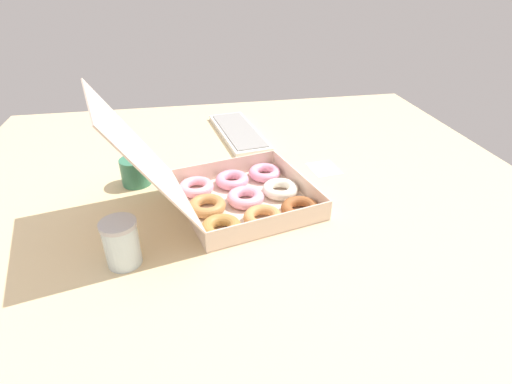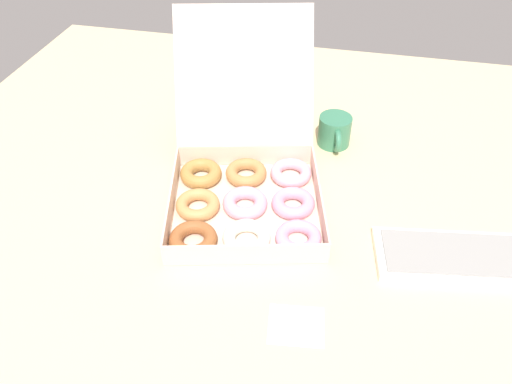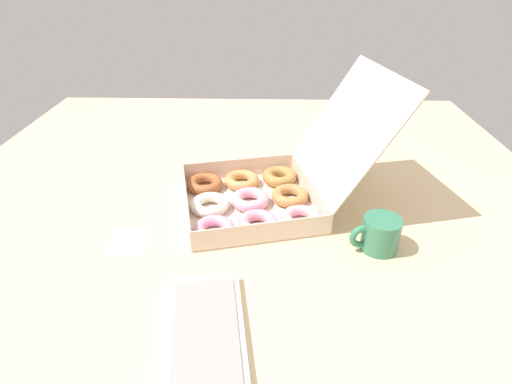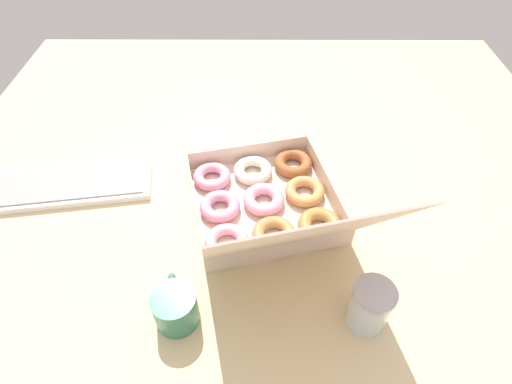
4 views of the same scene
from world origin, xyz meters
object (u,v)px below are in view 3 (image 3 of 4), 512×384
(donut_box, at_px, (261,192))
(coffee_mug, at_px, (379,234))
(glass_jar, at_px, (353,156))
(keyboard, at_px, (206,364))

(donut_box, relative_size, coffee_mug, 4.90)
(glass_jar, bearing_deg, coffee_mug, -0.74)
(donut_box, height_order, glass_jar, donut_box)
(keyboard, xyz_separation_m, coffee_mug, (-0.33, 0.36, 0.03))
(keyboard, bearing_deg, donut_box, 170.78)
(coffee_mug, distance_m, glass_jar, 0.37)
(donut_box, bearing_deg, keyboard, -9.22)
(donut_box, height_order, coffee_mug, donut_box)
(donut_box, relative_size, keyboard, 1.41)
(keyboard, bearing_deg, glass_jar, 152.60)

